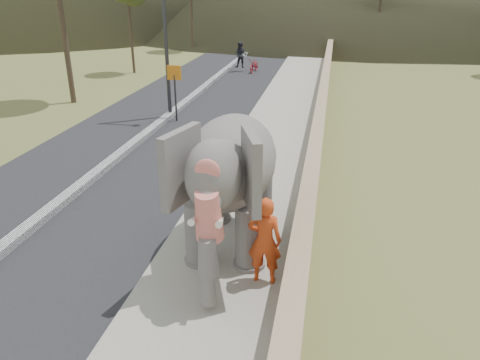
# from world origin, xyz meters

# --- Properties ---
(ground) EXTENTS (160.00, 160.00, 0.00)m
(ground) POSITION_xyz_m (0.00, 0.00, 0.00)
(ground) COLOR olive
(ground) RESTS_ON ground
(road) EXTENTS (7.00, 120.00, 0.03)m
(road) POSITION_xyz_m (-5.00, 10.00, 0.01)
(road) COLOR black
(road) RESTS_ON ground
(median) EXTENTS (0.35, 120.00, 0.22)m
(median) POSITION_xyz_m (-5.00, 10.00, 0.11)
(median) COLOR black
(median) RESTS_ON ground
(walkway) EXTENTS (3.00, 120.00, 0.15)m
(walkway) POSITION_xyz_m (0.00, 10.00, 0.07)
(walkway) COLOR #9E9687
(walkway) RESTS_ON ground
(parapet) EXTENTS (0.30, 120.00, 1.10)m
(parapet) POSITION_xyz_m (1.65, 10.00, 0.55)
(parapet) COLOR tan
(parapet) RESTS_ON ground
(lamppost) EXTENTS (1.76, 0.36, 8.00)m
(lamppost) POSITION_xyz_m (-4.69, 13.38, 4.87)
(lamppost) COLOR #2E2D32
(lamppost) RESTS_ON ground
(signboard) EXTENTS (0.60, 0.08, 2.40)m
(signboard) POSITION_xyz_m (-4.50, 12.77, 1.64)
(signboard) COLOR #2D2D33
(signboard) RESTS_ON ground
(elephant_and_man) EXTENTS (2.43, 4.32, 3.07)m
(elephant_and_man) POSITION_xyz_m (0.02, 3.13, 1.67)
(elephant_and_man) COLOR slate
(elephant_and_man) RESTS_ON ground
(motorcyclist) EXTENTS (1.71, 1.75, 1.93)m
(motorcyclist) POSITION_xyz_m (-3.56, 24.82, 0.77)
(motorcyclist) COLOR maroon
(motorcyclist) RESTS_ON ground
(trees) EXTENTS (47.90, 44.16, 9.35)m
(trees) POSITION_xyz_m (0.18, 27.27, 3.83)
(trees) COLOR #473828
(trees) RESTS_ON ground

